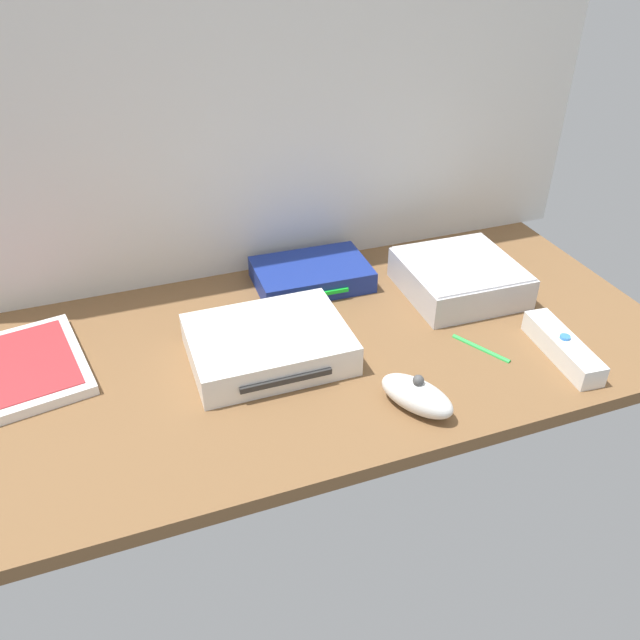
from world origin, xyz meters
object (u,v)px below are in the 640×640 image
(remote_wand, at_px, (562,347))
(game_case, at_px, (29,366))
(network_router, at_px, (311,275))
(stylus_pen, at_px, (481,347))
(remote_nunchuk, at_px, (417,396))
(mini_computer, at_px, (459,277))
(game_console, at_px, (269,344))

(remote_wand, bearing_deg, game_case, 167.36)
(network_router, bearing_deg, stylus_pen, -55.29)
(game_case, height_order, stylus_pen, game_case)
(network_router, relative_size, remote_nunchuk, 1.69)
(mini_computer, height_order, remote_wand, mini_computer)
(game_console, height_order, remote_nunchuk, remote_nunchuk)
(game_console, xyz_separation_m, network_router, (0.12, 0.17, -0.00))
(remote_wand, height_order, remote_nunchuk, remote_nunchuk)
(mini_computer, height_order, game_case, mini_computer)
(game_console, height_order, remote_wand, game_console)
(mini_computer, height_order, network_router, mini_computer)
(mini_computer, bearing_deg, network_router, 153.89)
(game_console, distance_m, remote_nunchuk, 0.21)
(game_console, bearing_deg, network_router, 54.53)
(game_case, height_order, remote_nunchuk, remote_nunchuk)
(mini_computer, distance_m, stylus_pen, 0.16)
(stylus_pen, bearing_deg, game_case, 164.50)
(game_console, distance_m, remote_wand, 0.40)
(game_case, bearing_deg, game_console, -24.64)
(remote_nunchuk, relative_size, stylus_pen, 1.21)
(game_console, bearing_deg, remote_wand, -19.33)
(game_console, bearing_deg, mini_computer, 11.24)
(network_router, height_order, stylus_pen, network_router)
(game_console, relative_size, remote_nunchuk, 1.94)
(network_router, bearing_deg, remote_wand, -48.00)
(remote_nunchuk, xyz_separation_m, stylus_pen, (0.14, 0.08, -0.02))
(remote_wand, relative_size, remote_nunchuk, 1.38)
(remote_nunchuk, distance_m, stylus_pen, 0.16)
(mini_computer, bearing_deg, game_case, 178.46)
(remote_nunchuk, bearing_deg, mini_computer, 20.33)
(game_console, bearing_deg, remote_nunchuk, -48.73)
(remote_nunchuk, height_order, stylus_pen, remote_nunchuk)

